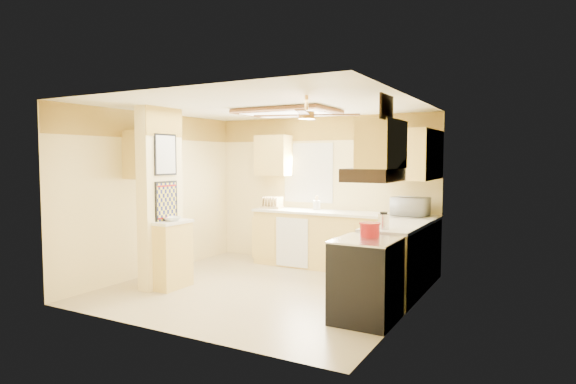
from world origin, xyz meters
The scene contains 34 objects.
floor centered at (0.00, 0.00, 0.00)m, with size 4.00×4.00×0.00m, color tan.
ceiling centered at (0.00, 0.00, 2.50)m, with size 4.00×4.00×0.00m, color white.
wall_back centered at (0.00, 1.90, 1.25)m, with size 4.00×4.00×0.00m, color #FFE69B.
wall_front centered at (0.00, -1.90, 1.25)m, with size 4.00×4.00×0.00m, color #FFE69B.
wall_left centered at (-2.00, 0.00, 1.25)m, with size 3.80×3.80×0.00m, color #FFE69B.
wall_right centered at (2.00, 0.00, 1.25)m, with size 3.80×3.80×0.00m, color #FFE69B.
wallpaper_border centered at (0.00, 1.88, 2.30)m, with size 4.00×0.02×0.40m, color yellow.
partition_column centered at (-1.35, -0.55, 1.25)m, with size 0.20×0.70×2.50m, color #FFE69B.
partition_ledge centered at (-1.13, -0.55, 0.45)m, with size 0.25×0.55×0.90m, color #E9CB6F.
ledge_top centered at (-1.13, -0.55, 0.92)m, with size 0.28×0.58×0.04m, color white.
lower_cabinets_back centered at (0.50, 1.60, 0.45)m, with size 3.00×0.60×0.90m, color #E9CB6F.
lower_cabinets_right centered at (1.70, 0.60, 0.45)m, with size 0.60×1.40×0.90m, color #E9CB6F.
countertop_back centered at (0.50, 1.59, 0.92)m, with size 3.04×0.64×0.04m, color white.
countertop_right centered at (1.69, 0.60, 0.92)m, with size 0.64×1.44×0.04m, color white.
dishwasher_panel centered at (-0.25, 1.29, 0.43)m, with size 0.58×0.02×0.80m, color white.
window centered at (-0.25, 1.89, 1.55)m, with size 0.92×0.02×1.02m.
upper_cab_back_left centered at (-0.85, 1.72, 1.85)m, with size 0.60×0.35×0.70m, color #E9CB6F.
upper_cab_back_right centered at (1.55, 1.72, 1.85)m, with size 0.90×0.35×0.70m, color #E9CB6F.
upper_cab_right centered at (1.82, 1.25, 1.85)m, with size 0.35×1.00×0.70m, color #E9CB6F.
upper_cab_left_wall centered at (-1.82, -0.25, 1.85)m, with size 0.35×0.75×0.70m, color #E9CB6F.
upper_cab_over_stove centered at (1.82, -0.55, 1.95)m, with size 0.35×0.76×0.52m, color #E9CB6F.
stove centered at (1.67, -0.55, 0.46)m, with size 0.68×0.77×0.92m.
range_hood centered at (1.74, -0.55, 1.62)m, with size 0.50×0.76×0.14m, color black.
poster_menu centered at (-1.24, -0.55, 1.85)m, with size 0.02×0.42×0.57m.
poster_nashville centered at (-1.24, -0.55, 1.20)m, with size 0.02×0.42×0.57m.
ceiling_light_panel centered at (0.10, 0.50, 2.46)m, with size 1.35×0.95×0.06m.
ceiling_fan centered at (1.00, -0.70, 2.29)m, with size 1.15×1.15×0.26m.
vent_grate centered at (1.98, -0.90, 2.30)m, with size 0.02×0.40×0.25m, color black.
microwave centered at (1.60, 1.58, 1.08)m, with size 0.51×0.35×0.28m, color white.
bowl centered at (-1.13, -0.56, 0.97)m, with size 0.23×0.23×0.06m, color white.
dutch_oven centered at (1.65, -0.39, 1.00)m, with size 0.24×0.24×0.16m.
kettle centered at (1.66, 0.08, 1.04)m, with size 0.14×0.14×0.21m.
dish_rack centered at (-0.79, 1.57, 1.01)m, with size 0.36×0.29×0.19m.
utensil_crock centered at (-0.01, 1.72, 1.02)m, with size 0.12×0.12×0.24m.
Camera 1 is at (3.42, -5.56, 1.80)m, focal length 30.00 mm.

